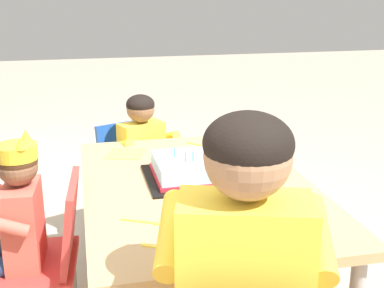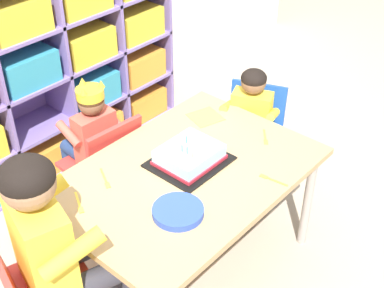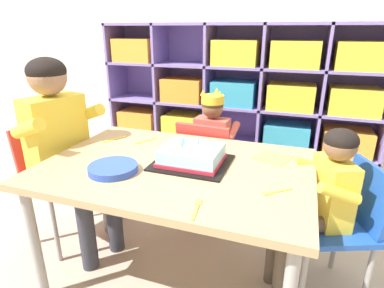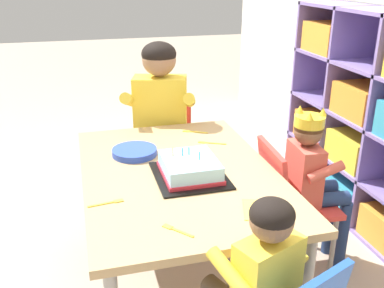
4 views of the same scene
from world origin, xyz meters
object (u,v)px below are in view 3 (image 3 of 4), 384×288
paper_plate_stack (113,168)px  guest_at_table_side (321,195)px  activity_table (176,176)px  adult_helper_seated (63,136)px  birthday_cake_on_tray (192,156)px  fork_near_child_seat (113,140)px  fork_near_cake_tray (276,192)px  classroom_chair_guest_side (340,219)px  classroom_chair_blue (208,162)px  classroom_chair_adult_side (57,168)px  fork_scattered_mid_table (145,141)px  fork_at_table_front_edge (197,208)px  child_with_crown (214,137)px

paper_plate_stack → guest_at_table_side: bearing=17.3°
activity_table → adult_helper_seated: adult_helper_seated is taller
birthday_cake_on_tray → fork_near_child_seat: 0.54m
birthday_cake_on_tray → fork_near_cake_tray: size_ratio=3.20×
birthday_cake_on_tray → fork_near_cake_tray: 0.41m
adult_helper_seated → classroom_chair_guest_side: adult_helper_seated is taller
activity_table → fork_near_cake_tray: 0.47m
guest_at_table_side → classroom_chair_blue: bearing=-146.9°
classroom_chair_adult_side → fork_near_child_seat: 0.38m
guest_at_table_side → fork_scattered_mid_table: size_ratio=6.05×
fork_at_table_front_edge → classroom_chair_blue: bearing=-173.5°
classroom_chair_guest_side → birthday_cake_on_tray: size_ratio=1.92×
activity_table → classroom_chair_blue: 0.57m
activity_table → fork_scattered_mid_table: bearing=140.2°
fork_near_child_seat → fork_near_cake_tray: 0.95m
guest_at_table_side → paper_plate_stack: size_ratio=3.87×
child_with_crown → paper_plate_stack: (-0.22, -0.82, 0.10)m
classroom_chair_adult_side → child_with_crown: bearing=-36.0°
adult_helper_seated → fork_near_child_seat: 0.26m
adult_helper_seated → fork_at_table_front_edge: bearing=-96.6°
activity_table → guest_at_table_side: size_ratio=1.46×
activity_table → fork_scattered_mid_table: (-0.27, 0.23, 0.06)m
guest_at_table_side → fork_near_child_seat: bearing=-116.5°
classroom_chair_blue → guest_at_table_side: guest_at_table_side is taller
paper_plate_stack → fork_near_child_seat: (-0.22, 0.35, -0.01)m
classroom_chair_adult_side → adult_helper_seated: (0.11, -0.03, 0.21)m
classroom_chair_adult_side → classroom_chair_guest_side: (1.48, 0.07, -0.05)m
activity_table → birthday_cake_on_tray: size_ratio=3.55×
adult_helper_seated → fork_at_table_front_edge: (0.86, -0.36, -0.04)m
fork_at_table_front_edge → classroom_chair_guest_side: bearing=124.4°
classroom_chair_blue → paper_plate_stack: size_ratio=3.17×
classroom_chair_adult_side → adult_helper_seated: bearing=-90.0°
paper_plate_stack → fork_scattered_mid_table: 0.39m
fork_near_child_seat → paper_plate_stack: bearing=-119.2°
activity_table → classroom_chair_adult_side: (-0.76, 0.08, -0.11)m
adult_helper_seated → fork_near_child_seat: size_ratio=8.24×
classroom_chair_blue → classroom_chair_adult_side: (-0.75, -0.47, 0.04)m
child_with_crown → guest_at_table_side: bearing=142.6°
adult_helper_seated → birthday_cake_on_tray: 0.72m
adult_helper_seated → birthday_cake_on_tray: size_ratio=3.15×
child_with_crown → fork_at_table_front_edge: child_with_crown is taller
activity_table → adult_helper_seated: (-0.66, 0.04, 0.10)m
guest_at_table_side → birthday_cake_on_tray: bearing=-104.8°
child_with_crown → adult_helper_seated: adult_helper_seated is taller
child_with_crown → fork_at_table_front_edge: (0.21, -0.98, 0.09)m
child_with_crown → fork_near_child_seat: 0.65m
classroom_chair_adult_side → fork_near_cake_tray: (1.21, -0.19, 0.17)m
child_with_crown → classroom_chair_adult_side: bearing=41.8°
classroom_chair_blue → paper_plate_stack: 0.77m
fork_near_cake_tray → adult_helper_seated: bearing=131.8°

